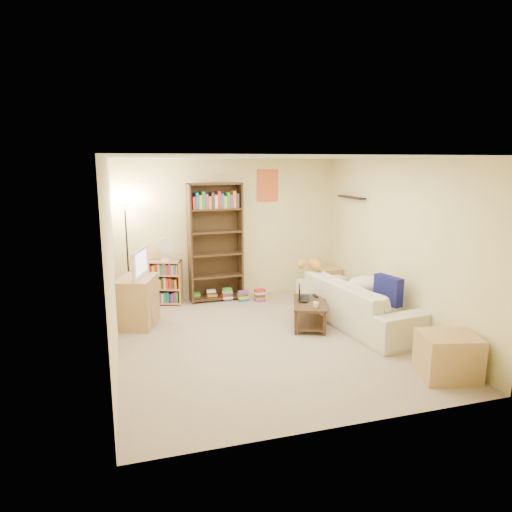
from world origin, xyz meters
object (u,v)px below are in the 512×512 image
object	(u,v)px
television	(135,263)
short_bookshelf	(164,283)
side_table	(325,281)
mug	(316,305)
end_cabinet	(448,356)
tall_bookshelf	(216,239)
tabby_cat	(312,264)
laptop	(307,299)
tv_stand	(137,301)
floor_lamp	(126,224)
coffee_table	(310,311)
desk_fan	(166,248)
sofa	(359,302)

from	to	relation	value
television	short_bookshelf	size ratio (longest dim) A/B	0.96
side_table	mug	bearing A→B (deg)	-118.70
mug	end_cabinet	distance (m)	1.94
tall_bookshelf	end_cabinet	size ratio (longest dim) A/B	3.34
tabby_cat	laptop	world-z (taller)	tabby_cat
tabby_cat	tv_stand	size ratio (longest dim) A/B	0.73
television	short_bookshelf	bearing A→B (deg)	-8.60
laptop	end_cabinet	bearing A→B (deg)	-128.15
short_bookshelf	floor_lamp	bearing A→B (deg)	-153.82
tabby_cat	mug	size ratio (longest dim) A/B	4.41
coffee_table	side_table	world-z (taller)	side_table
tabby_cat	coffee_table	distance (m)	0.98
desk_fan	tabby_cat	bearing A→B (deg)	-22.20
coffee_table	floor_lamp	xyz separation A→B (m)	(-2.58, 1.64, 1.20)
coffee_table	tall_bookshelf	size ratio (longest dim) A/B	0.47
end_cabinet	desk_fan	bearing A→B (deg)	127.42
tv_stand	side_table	size ratio (longest dim) A/B	1.45
tabby_cat	end_cabinet	bearing A→B (deg)	-79.33
coffee_table	desk_fan	size ratio (longest dim) A/B	2.33
mug	side_table	bearing A→B (deg)	61.30
side_table	television	bearing A→B (deg)	-168.50
floor_lamp	tall_bookshelf	bearing A→B (deg)	3.26
sofa	mug	xyz separation A→B (m)	(-0.79, -0.18, 0.08)
tabby_cat	mug	xyz separation A→B (m)	(-0.38, -1.03, -0.35)
television	side_table	xyz separation A→B (m)	(3.42, 0.70, -0.71)
mug	coffee_table	bearing A→B (deg)	84.64
sofa	coffee_table	bearing A→B (deg)	74.29
sofa	tv_stand	distance (m)	3.37
tabby_cat	desk_fan	world-z (taller)	desk_fan
tabby_cat	short_bookshelf	xyz separation A→B (m)	(-2.34, 0.98, -0.39)
short_bookshelf	tall_bookshelf	bearing A→B (deg)	17.89
mug	tv_stand	size ratio (longest dim) A/B	0.16
short_bookshelf	sofa	bearing A→B (deg)	-15.69
tabby_cat	desk_fan	bearing A→B (deg)	157.80
television	short_bookshelf	distance (m)	1.21
sofa	tall_bookshelf	world-z (taller)	tall_bookshelf
television	floor_lamp	distance (m)	0.99
sofa	side_table	bearing A→B (deg)	-13.59
coffee_table	end_cabinet	bearing A→B (deg)	-45.38
sofa	desk_fan	bearing A→B (deg)	49.15
short_bookshelf	coffee_table	bearing A→B (deg)	-22.91
sofa	short_bookshelf	world-z (taller)	short_bookshelf
short_bookshelf	side_table	xyz separation A→B (m)	(2.93, -0.25, -0.13)
television	coffee_table	bearing A→B (deg)	-88.68
tabby_cat	short_bookshelf	world-z (taller)	tabby_cat
end_cabinet	tabby_cat	bearing A→B (deg)	100.67
mug	tall_bookshelf	size ratio (longest dim) A/B	0.06
tabby_cat	laptop	distance (m)	0.82
tabby_cat	mug	world-z (taller)	tabby_cat
tabby_cat	laptop	xyz separation A→B (m)	(-0.34, -0.64, -0.38)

